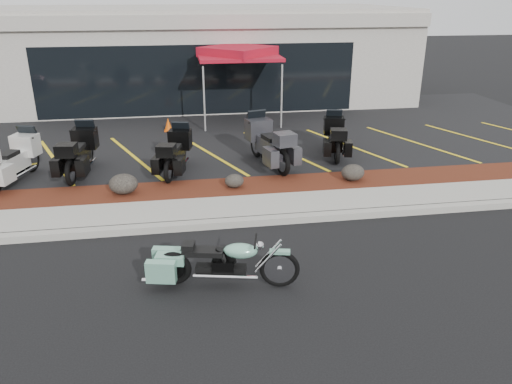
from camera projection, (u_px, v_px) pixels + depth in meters
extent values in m
plane|color=black|center=(231.00, 246.00, 9.77)|extent=(90.00, 90.00, 0.00)
cube|color=gray|center=(226.00, 223.00, 10.57)|extent=(24.00, 0.25, 0.15)
cube|color=gray|center=(223.00, 210.00, 11.21)|extent=(24.00, 1.20, 0.15)
cube|color=#33150B|center=(218.00, 190.00, 12.31)|extent=(24.00, 1.20, 0.16)
cube|color=black|center=(204.00, 133.00, 17.25)|extent=(26.00, 9.60, 0.15)
cube|color=gray|center=(194.00, 54.00, 22.29)|extent=(18.00, 8.00, 4.00)
cube|color=black|center=(199.00, 80.00, 18.84)|extent=(12.00, 0.06, 2.60)
cube|color=gray|center=(197.00, 22.00, 18.02)|extent=(18.00, 0.30, 0.50)
ellipsoid|color=black|center=(123.00, 184.00, 11.80)|extent=(0.68, 0.57, 0.48)
ellipsoid|color=black|center=(234.00, 181.00, 12.20)|extent=(0.47, 0.39, 0.33)
ellipsoid|color=black|center=(353.00, 172.00, 12.64)|extent=(0.59, 0.49, 0.42)
cone|color=#CF4906|center=(168.00, 124.00, 17.14)|extent=(0.35, 0.35, 0.45)
cylinder|color=silver|center=(192.00, 97.00, 17.23)|extent=(0.06, 0.06, 2.19)
cylinder|color=silver|center=(268.00, 100.00, 16.76)|extent=(0.06, 0.06, 2.19)
cylinder|color=silver|center=(213.00, 83.00, 19.66)|extent=(0.06, 0.06, 2.19)
cylinder|color=silver|center=(280.00, 86.00, 19.18)|extent=(0.06, 0.06, 2.19)
cube|color=maroon|center=(238.00, 56.00, 17.74)|extent=(3.67, 3.67, 0.11)
cube|color=maroon|center=(238.00, 51.00, 17.68)|extent=(2.78, 2.78, 0.33)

